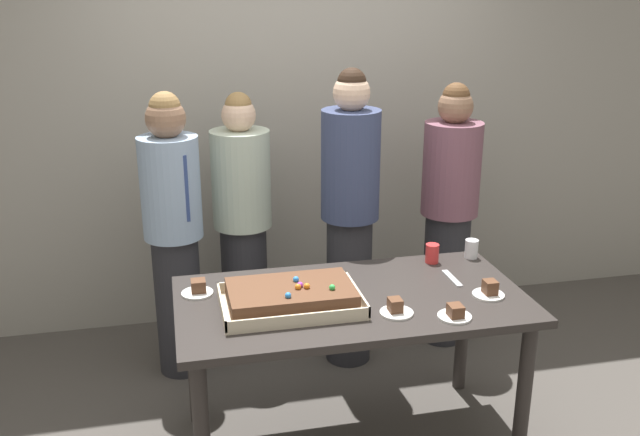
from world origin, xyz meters
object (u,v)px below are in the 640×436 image
at_px(plated_slice_near_left, 455,314).
at_px(cake_server_utensil, 452,278).
at_px(person_serving_front, 350,216).
at_px(drink_cup_middle, 472,249).
at_px(plated_slice_near_right, 396,309).
at_px(drink_cup_nearest, 432,253).
at_px(party_table, 351,317).
at_px(plated_slice_far_right, 198,289).
at_px(person_left_edge_reaching, 174,232).
at_px(plated_slice_far_left, 489,291).
at_px(person_striped_tie_right, 243,223).
at_px(sheet_cake, 291,297).
at_px(person_green_shirt_behind, 449,213).

bearing_deg(plated_slice_near_left, cake_server_utensil, 68.76).
bearing_deg(person_serving_front, plated_slice_near_left, 39.95).
relative_size(drink_cup_middle, person_serving_front, 0.06).
relative_size(plated_slice_near_right, drink_cup_nearest, 1.50).
relative_size(plated_slice_near_left, plated_slice_near_right, 1.00).
xyz_separation_m(party_table, cake_server_utensil, (0.54, 0.09, 0.11)).
bearing_deg(drink_cup_middle, plated_slice_far_right, -174.46).
bearing_deg(party_table, person_serving_front, 75.79).
xyz_separation_m(plated_slice_near_left, plated_slice_far_right, (-1.08, 0.50, 0.00)).
distance_m(plated_slice_far_right, person_left_edge_reaching, 0.70).
bearing_deg(plated_slice_far_left, drink_cup_middle, 75.77).
xyz_separation_m(party_table, person_striped_tie_right, (-0.39, 1.07, 0.14)).
xyz_separation_m(plated_slice_near_right, person_left_edge_reaching, (-0.94, 1.10, 0.05)).
relative_size(party_table, plated_slice_far_left, 10.89).
xyz_separation_m(cake_server_utensil, person_serving_front, (-0.34, 0.71, 0.12)).
xyz_separation_m(person_serving_front, person_striped_tie_right, (-0.59, 0.26, -0.09)).
height_order(sheet_cake, plated_slice_near_right, sheet_cake).
height_order(party_table, person_green_shirt_behind, person_green_shirt_behind).
bearing_deg(person_green_shirt_behind, drink_cup_middle, 39.41).
relative_size(plated_slice_far_right, cake_server_utensil, 0.75).
relative_size(plated_slice_near_left, plated_slice_far_right, 1.00).
distance_m(party_table, plated_slice_near_left, 0.51).
relative_size(cake_server_utensil, person_serving_front, 0.11).
bearing_deg(party_table, sheet_cake, -172.02).
bearing_deg(plated_slice_near_right, drink_cup_nearest, 54.56).
height_order(plated_slice_far_left, person_left_edge_reaching, person_left_edge_reaching).
xyz_separation_m(drink_cup_middle, person_left_edge_reaching, (-1.54, 0.56, 0.02)).
relative_size(party_table, plated_slice_near_left, 10.89).
height_order(drink_cup_nearest, drink_cup_middle, same).
relative_size(party_table, person_striped_tie_right, 1.02).
distance_m(plated_slice_far_left, drink_cup_nearest, 0.46).
distance_m(party_table, plated_slice_near_right, 0.28).
xyz_separation_m(plated_slice_near_left, person_left_edge_reaching, (-1.18, 1.20, 0.05)).
bearing_deg(sheet_cake, plated_slice_near_left, -21.07).
bearing_deg(plated_slice_near_left, plated_slice_near_right, 157.58).
xyz_separation_m(plated_slice_near_left, plated_slice_far_left, (0.25, 0.18, 0.00)).
bearing_deg(party_table, plated_slice_near_right, -54.54).
xyz_separation_m(plated_slice_far_left, plated_slice_far_right, (-1.33, 0.32, -0.00)).
distance_m(sheet_cake, plated_slice_near_right, 0.47).
bearing_deg(plated_slice_far_right, drink_cup_nearest, 5.82).
distance_m(plated_slice_far_left, person_left_edge_reaching, 1.75).
relative_size(plated_slice_far_right, person_serving_front, 0.09).
bearing_deg(plated_slice_near_right, plated_slice_far_right, 154.55).
distance_m(sheet_cake, person_green_shirt_behind, 1.51).
bearing_deg(cake_server_utensil, person_left_edge_reaching, 148.96).
height_order(plated_slice_near_left, person_serving_front, person_serving_front).
bearing_deg(party_table, plated_slice_near_left, -38.29).
distance_m(sheet_cake, person_striped_tie_right, 1.11).
xyz_separation_m(drink_cup_middle, person_striped_tie_right, (-1.14, 0.73, -0.02)).
relative_size(plated_slice_near_left, drink_cup_nearest, 1.50).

